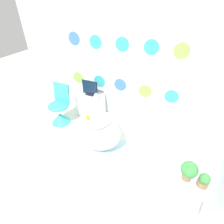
{
  "coord_description": "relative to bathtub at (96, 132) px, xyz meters",
  "views": [
    {
      "loc": [
        1.16,
        -0.89,
        2.28
      ],
      "look_at": [
        0.31,
        1.0,
        0.84
      ],
      "focal_mm": 28.0,
      "sensor_mm": 36.0,
      "label": 1
    }
  ],
  "objects": [
    {
      "name": "potted_plant_left",
      "position": [
        1.45,
        -0.48,
        0.34
      ],
      "size": [
        0.19,
        0.19,
        0.26
      ],
      "color": "#8C6B4C",
      "rests_on": "side_table"
    },
    {
      "name": "potted_plant_right",
      "position": [
        1.62,
        -0.5,
        0.27
      ],
      "size": [
        0.12,
        0.12,
        0.18
      ],
      "color": "#8C6B4C",
      "rests_on": "side_table"
    },
    {
      "name": "ground_plane",
      "position": [
        0.01,
        -1.07,
        -0.3
      ],
      "size": [
        12.0,
        12.0,
        0.0
      ],
      "primitive_type": "plane",
      "color": "silver"
    },
    {
      "name": "wall_back_dotted",
      "position": [
        0.01,
        1.04,
        1.0
      ],
      "size": [
        4.58,
        0.05,
        2.6
      ],
      "color": "white",
      "rests_on": "ground_plane"
    },
    {
      "name": "rubber_duck",
      "position": [
        -0.09,
        -0.08,
        0.34
      ],
      "size": [
        0.07,
        0.08,
        0.08
      ],
      "color": "yellow",
      "rests_on": "bathtub"
    },
    {
      "name": "side_table",
      "position": [
        1.54,
        -0.49,
        0.09
      ],
      "size": [
        0.38,
        0.39,
        0.49
      ],
      "color": "silver",
      "rests_on": "ground_plane"
    },
    {
      "name": "tv_cabinet",
      "position": [
        -0.57,
        0.8,
        -0.05
      ],
      "size": [
        0.52,
        0.37,
        0.49
      ],
      "color": "silver",
      "rests_on": "ground_plane"
    },
    {
      "name": "vase",
      "position": [
        -0.36,
        0.68,
        0.24
      ],
      "size": [
        0.08,
        0.08,
        0.13
      ],
      "color": "white",
      "rests_on": "tv_cabinet"
    },
    {
      "name": "rug",
      "position": [
        0.05,
        -0.13,
        -0.3
      ],
      "size": [
        1.34,
        0.82,
        0.01
      ],
      "color": "silver",
      "rests_on": "ground_plane"
    },
    {
      "name": "chair",
      "position": [
        -1.0,
        0.28,
        -0.03
      ],
      "size": [
        0.42,
        0.42,
        0.82
      ],
      "color": "#38B2A3",
      "rests_on": "ground_plane"
    },
    {
      "name": "tv",
      "position": [
        -0.57,
        0.8,
        0.33
      ],
      "size": [
        0.35,
        0.12,
        0.31
      ],
      "color": "black",
      "rests_on": "tv_cabinet"
    },
    {
      "name": "bathtub",
      "position": [
        0.0,
        0.0,
        0.0
      ],
      "size": [
        0.85,
        0.63,
        0.59
      ],
      "color": "white",
      "rests_on": "ground_plane"
    }
  ]
}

